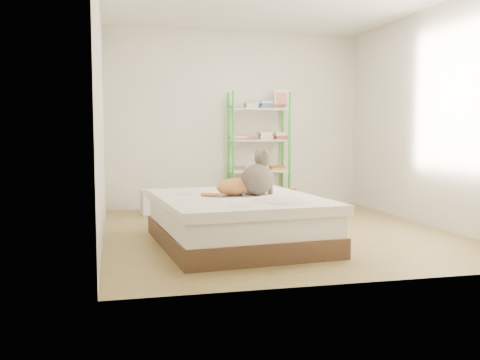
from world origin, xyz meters
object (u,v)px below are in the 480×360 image
object	(u,v)px
cardboard_box	(273,204)
white_bin	(151,202)
bed	(237,220)
shelf_unit	(259,149)
grey_cat	(257,173)
orange_cat	(237,184)

from	to	relation	value
cardboard_box	white_bin	xyz separation A→B (m)	(-1.52, 0.71, -0.01)
bed	shelf_unit	bearing A→B (deg)	64.64
bed	cardboard_box	bearing A→B (deg)	55.53
grey_cat	cardboard_box	distance (m)	1.63
grey_cat	shelf_unit	size ratio (longest dim) A/B	0.26
grey_cat	shelf_unit	bearing A→B (deg)	-49.00
bed	white_bin	distance (m)	2.29
grey_cat	white_bin	bearing A→B (deg)	-9.94
grey_cat	cardboard_box	xyz separation A→B (m)	(0.61, 1.42, -0.53)
bed	cardboard_box	size ratio (longest dim) A/B	3.43
white_bin	shelf_unit	bearing A→B (deg)	8.96
bed	white_bin	size ratio (longest dim) A/B	5.97
grey_cat	white_bin	xyz separation A→B (m)	(-0.92, 2.14, -0.54)
bed	grey_cat	distance (m)	0.52
bed	cardboard_box	xyz separation A→B (m)	(0.83, 1.47, -0.06)
orange_cat	shelf_unit	size ratio (longest dim) A/B	0.32
shelf_unit	white_bin	xyz separation A→B (m)	(-1.60, -0.25, -0.70)
grey_cat	cardboard_box	world-z (taller)	grey_cat
grey_cat	white_bin	size ratio (longest dim) A/B	1.34
orange_cat	grey_cat	xyz separation A→B (m)	(0.20, -0.03, 0.12)
bed	orange_cat	bearing A→B (deg)	71.09
cardboard_box	white_bin	world-z (taller)	cardboard_box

